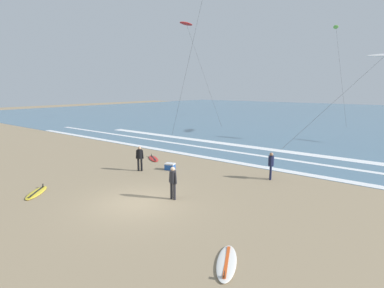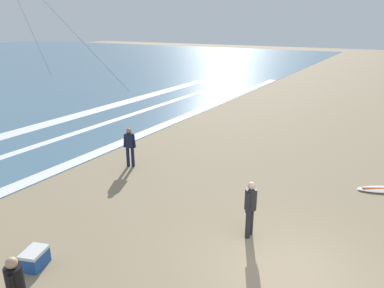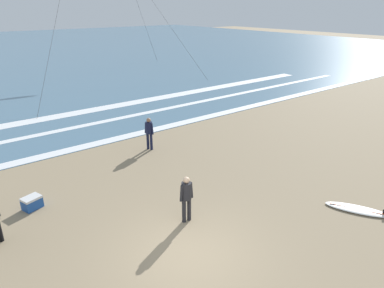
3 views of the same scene
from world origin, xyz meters
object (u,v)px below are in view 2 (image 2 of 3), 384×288
(surfer_left_far, at_px, (250,204))
(surfer_background_far, at_px, (16,288))
(cooler_box, at_px, (35,258))
(surfer_right_near, at_px, (130,144))

(surfer_left_far, bearing_deg, surfer_background_far, 153.77)
(surfer_background_far, xyz_separation_m, surfer_left_far, (5.09, -2.51, 0.00))
(surfer_background_far, bearing_deg, cooler_box, 46.47)
(surfer_right_near, bearing_deg, surfer_left_far, -110.76)
(surfer_background_far, relative_size, surfer_left_far, 1.00)
(surfer_background_far, bearing_deg, surfer_right_near, 25.20)
(surfer_background_far, height_order, surfer_right_near, same)
(surfer_right_near, distance_m, cooler_box, 6.41)
(surfer_left_far, xyz_separation_m, cooler_box, (-3.77, 3.90, -0.74))
(surfer_background_far, relative_size, surfer_right_near, 1.00)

